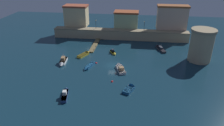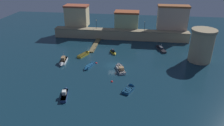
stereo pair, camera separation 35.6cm
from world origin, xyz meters
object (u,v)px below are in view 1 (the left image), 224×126
fortress_tower (201,45)px  mooring_buoy_1 (96,63)px  quay_lamp_1 (144,25)px  moored_boat_6 (120,68)px  moored_boat_7 (89,66)px  quay_lamp_0 (96,23)px  moored_boat_4 (65,94)px  moored_boat_2 (160,48)px  moored_boat_5 (85,54)px  moored_boat_0 (130,88)px  mooring_buoy_0 (112,82)px  moored_boat_3 (63,62)px  moored_boat_1 (113,52)px

fortress_tower → mooring_buoy_1: fortress_tower is taller
fortress_tower → mooring_buoy_1: (-32.11, -6.22, -5.23)m
quay_lamp_1 → mooring_buoy_1: size_ratio=6.01×
moored_boat_6 → moored_boat_7: (-9.28, -0.23, -0.04)m
quay_lamp_0 → moored_boat_4: 42.46m
moored_boat_2 → moored_boat_5: moored_boat_2 is taller
moored_boat_0 → moored_boat_6: 11.11m
mooring_buoy_0 → moored_boat_6: bearing=79.8°
moored_boat_3 → moored_boat_0: bearing=54.3°
mooring_buoy_0 → moored_boat_5: bearing=124.8°
moored_boat_2 → moored_boat_6: (-12.79, -17.41, 0.02)m
moored_boat_7 → quay_lamp_0: bearing=-156.1°
quay_lamp_0 → moored_boat_3: quay_lamp_0 is taller
moored_boat_5 → quay_lamp_1: bearing=-22.0°
moored_boat_0 → moored_boat_5: (-16.30, 19.41, 0.02)m
fortress_tower → quay_lamp_1: bearing=134.5°
quay_lamp_0 → mooring_buoy_0: 36.72m
moored_boat_5 → moored_boat_7: bearing=-133.7°
moored_boat_1 → mooring_buoy_1: moored_boat_1 is taller
moored_boat_6 → moored_boat_7: 9.28m
mooring_buoy_1 → moored_boat_6: bearing=-21.5°
quay_lamp_1 → moored_boat_6: (-7.01, -26.98, -5.86)m
quay_lamp_0 → moored_boat_6: bearing=-65.4°
moored_boat_3 → mooring_buoy_1: size_ratio=10.22×
moored_boat_6 → moored_boat_5: bearing=35.4°
moored_boat_1 → moored_boat_4: bearing=-43.5°
moored_boat_7 → moored_boat_3: bearing=-85.0°
moored_boat_3 → mooring_buoy_1: 10.34m
moored_boat_1 → moored_boat_5: moored_boat_1 is taller
quay_lamp_1 → moored_boat_4: size_ratio=0.60×
moored_boat_1 → moored_boat_3: bearing=-82.7°
moored_boat_1 → mooring_buoy_1: 9.42m
quay_lamp_0 → moored_boat_0: (15.92, -37.50, -5.96)m
mooring_buoy_0 → mooring_buoy_1: (-6.35, 10.51, 0.00)m
moored_boat_0 → moored_boat_2: (9.24, 27.93, 0.09)m
moored_boat_3 → mooring_buoy_1: bearing=91.4°
moored_boat_6 → mooring_buoy_0: 7.61m
quay_lamp_0 → moored_boat_0: size_ratio=0.78×
quay_lamp_0 → moored_boat_1: 18.99m
fortress_tower → moored_boat_4: fortress_tower is taller
mooring_buoy_0 → quay_lamp_1: bearing=76.4°
quay_lamp_0 → quay_lamp_1: quay_lamp_1 is taller
moored_boat_6 → quay_lamp_0: bearing=5.0°
moored_boat_1 → moored_boat_2: (16.11, 6.05, 0.03)m
moored_boat_0 → moored_boat_2: moored_boat_2 is taller
quay_lamp_0 → moored_boat_0: 41.17m
moored_boat_3 → moored_boat_4: moored_boat_3 is taller
quay_lamp_0 → moored_boat_7: 28.01m
quay_lamp_1 → moored_boat_2: (5.78, -9.57, -5.88)m
moored_boat_4 → moored_boat_6: 18.98m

